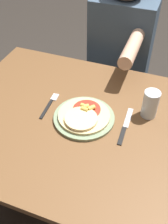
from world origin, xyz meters
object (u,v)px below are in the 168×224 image
dining_table (91,139)px  knife (125,126)px  drinking_glass (150,104)px  fork (50,104)px  plate (84,118)px  pizza (84,115)px  person_diner (121,49)px

dining_table → knife: knife is taller
knife → drinking_glass: bearing=54.3°
drinking_glass → fork: bearing=-168.5°
fork → drinking_glass: 0.45m
fork → knife: size_ratio=0.80×
knife → dining_table: bearing=-169.6°
plate → fork: bearing=169.5°
fork → pizza: bearing=-11.8°
knife → drinking_glass: size_ratio=1.76×
dining_table → person_diner: size_ratio=1.02×
pizza → fork: pizza is taller
plate → pizza: pizza is taller
knife → plate: bearing=-175.0°
plate → pizza: (0.00, -0.00, 0.02)m
plate → knife: size_ratio=1.19×
plate → pizza: bearing=-89.8°
pizza → drinking_glass: 0.29m
dining_table → plate: 0.12m
knife → drinking_glass: drinking_glass is taller
knife → person_diner: (-0.19, 0.65, -0.03)m
fork → drinking_glass: (0.43, 0.09, 0.06)m
plate → fork: (-0.18, 0.03, -0.00)m
dining_table → person_diner: person_diner is taller
person_diner → dining_table: bearing=-86.1°
pizza → plate: bearing=90.2°
plate → drinking_glass: size_ratio=2.10×
dining_table → drinking_glass: size_ratio=10.08×
dining_table → drinking_glass: (0.22, 0.13, 0.17)m
plate → fork: 0.18m
pizza → knife: size_ratio=1.01×
plate → drinking_glass: (0.25, 0.12, 0.06)m
drinking_glass → person_diner: (-0.26, 0.55, -0.09)m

